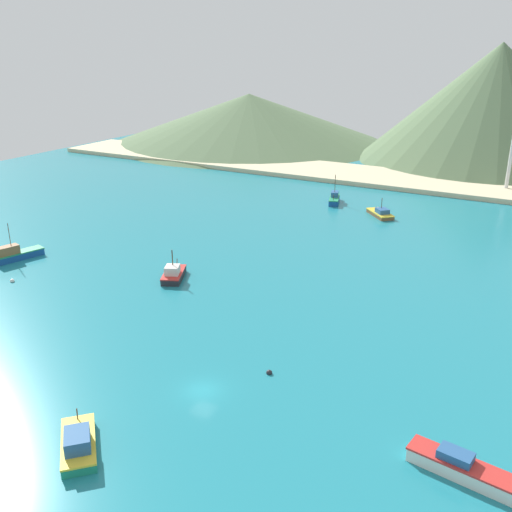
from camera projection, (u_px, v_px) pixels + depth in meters
ground at (312, 294)px, 87.81m from camera, size 260.00×280.00×0.50m
fishing_boat_1 at (381, 213)px, 125.93m from camera, size 7.63×7.82×4.20m
fishing_boat_2 at (173, 274)px, 92.52m from camera, size 5.59×7.42×5.09m
fishing_boat_4 at (13, 255)px, 100.46m from camera, size 5.03×10.23×6.85m
fishing_boat_5 at (78, 443)px, 53.49m from camera, size 7.74×7.67×2.50m
fishing_boat_6 at (334, 199)px, 136.42m from camera, size 4.31×7.65×6.81m
fishing_boat_7 at (468, 470)px, 50.18m from camera, size 11.18×4.03×3.00m
buoy_0 at (269, 373)px, 66.31m from camera, size 0.70×0.70×0.70m
buoy_1 at (12, 281)px, 91.73m from camera, size 0.72×0.72×0.72m
beach_strip at (432, 183)px, 153.35m from camera, size 247.00×22.47×1.20m
hill_west at (249, 118)px, 216.30m from camera, size 103.19×103.19×17.96m
hill_central at (495, 103)px, 178.26m from camera, size 82.68×82.68×36.20m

